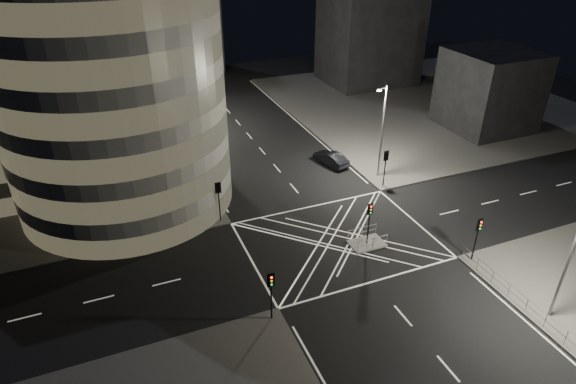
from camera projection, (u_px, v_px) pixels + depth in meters
name	position (u px, v px, depth m)	size (l,w,h in m)	color
ground	(338.00, 240.00, 42.32)	(120.00, 120.00, 0.00)	black
sidewalk_far_left	(0.00, 167.00, 54.45)	(42.00, 42.00, 0.15)	#4D4B48
sidewalk_far_right	(426.00, 102.00, 73.47)	(42.00, 42.00, 0.15)	#4D4B48
central_island	(367.00, 243.00, 41.73)	(3.00, 2.00, 0.15)	slate
office_tower_curved	(51.00, 67.00, 44.26)	(30.00, 29.00, 27.20)	gray
office_block_rear	(47.00, 35.00, 63.27)	(24.00, 16.00, 22.00)	gray
building_right_far	(369.00, 36.00, 79.15)	(14.00, 12.00, 15.00)	black
building_right_near	(489.00, 90.00, 62.44)	(10.00, 10.00, 10.00)	black
building_far_end	(165.00, 21.00, 83.09)	(18.00, 8.00, 18.00)	black
tree_a	(193.00, 170.00, 43.78)	(3.96, 3.96, 6.81)	black
tree_b	(179.00, 143.00, 48.47)	(4.64, 4.64, 7.44)	black
tree_c	(169.00, 127.00, 53.57)	(4.38, 4.38, 6.72)	black
tree_d	(160.00, 103.00, 57.97)	(4.61, 4.61, 7.69)	black
tree_e	(153.00, 94.00, 63.15)	(3.57, 3.57, 6.38)	black
traffic_signal_fl	(219.00, 194.00, 43.44)	(0.55, 0.22, 4.00)	black
traffic_signal_nl	(271.00, 288.00, 32.52)	(0.55, 0.22, 4.00)	black
traffic_signal_fr	(386.00, 162.00, 49.21)	(0.55, 0.22, 4.00)	black
traffic_signal_nr	(478.00, 232.00, 38.30)	(0.55, 0.22, 4.00)	black
traffic_signal_island	(370.00, 216.00, 40.32)	(0.55, 0.22, 4.00)	black
street_lamp_left_near	(196.00, 147.00, 46.10)	(1.25, 0.25, 10.00)	slate
street_lamp_left_far	(164.00, 92.00, 60.55)	(1.25, 0.25, 10.00)	slate
street_lamp_right_far	(382.00, 129.00, 49.88)	(1.25, 0.25, 10.00)	slate
street_lamp_right_near	(570.00, 255.00, 31.42)	(1.25, 0.25, 10.00)	slate
railing_near_right	(518.00, 297.00, 34.94)	(0.06, 11.70, 1.10)	slate
railing_island_south	(373.00, 243.00, 40.70)	(2.80, 0.06, 1.10)	slate
railing_island_north	(362.00, 232.00, 42.15)	(2.80, 0.06, 1.10)	slate
sedan	(331.00, 158.00, 54.80)	(1.63, 4.67, 1.54)	black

